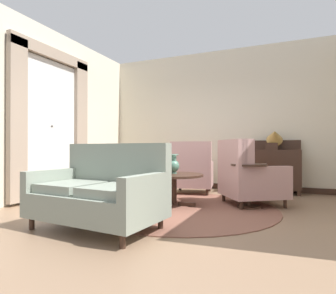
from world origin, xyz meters
TOP-DOWN VIEW (x-y plane):
  - ground at (0.00, 0.00)m, footprint 7.53×7.53m
  - wall_back at (0.00, 2.69)m, footprint 5.39×0.08m
  - wall_left at (-2.61, 0.81)m, footprint 0.08×3.76m
  - baseboard_back at (0.00, 2.63)m, footprint 5.23×0.03m
  - area_rug at (0.00, 0.30)m, footprint 2.91×2.91m
  - window_with_curtains at (-2.52, 0.24)m, footprint 0.12×1.84m
  - coffee_table at (-0.18, 0.45)m, footprint 0.96×0.96m
  - porcelain_vase at (-0.20, 0.51)m, footprint 0.19×0.19m
  - settee at (-0.49, -1.07)m, footprint 1.56×1.00m
  - armchair_foreground_right at (-1.30, 1.19)m, footprint 1.06×1.04m
  - armchair_beside_settee at (-0.27, 1.74)m, footprint 0.92×0.92m
  - armchair_back_corner at (0.91, 0.97)m, footprint 1.20×1.19m
  - side_table at (0.96, 0.72)m, footprint 0.54×0.54m
  - sideboard at (1.22, 2.39)m, footprint 1.10×0.37m
  - gramophone at (1.27, 2.31)m, footprint 0.35×0.44m

SIDE VIEW (x-z plane):
  - ground at x=0.00m, z-range 0.00..0.00m
  - area_rug at x=0.00m, z-range 0.00..0.01m
  - baseboard_back at x=0.00m, z-range 0.00..0.12m
  - settee at x=-0.49m, z-range -0.09..0.89m
  - side_table at x=0.96m, z-range 0.07..0.75m
  - armchair_foreground_right at x=-1.30m, z-range -0.06..0.91m
  - coffee_table at x=-0.18m, z-range 0.17..0.68m
  - armchair_back_corner at x=0.91m, z-range -0.09..0.97m
  - armchair_beside_settee at x=-0.27m, z-range -0.08..0.98m
  - sideboard at x=1.22m, z-range -0.04..1.05m
  - porcelain_vase at x=-0.20m, z-range 0.49..0.81m
  - gramophone at x=1.27m, z-range 0.88..1.38m
  - window_with_curtains at x=-2.52m, z-range 0.13..2.85m
  - wall_back at x=0.00m, z-range 0.00..3.16m
  - wall_left at x=-2.61m, z-range 0.00..3.16m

